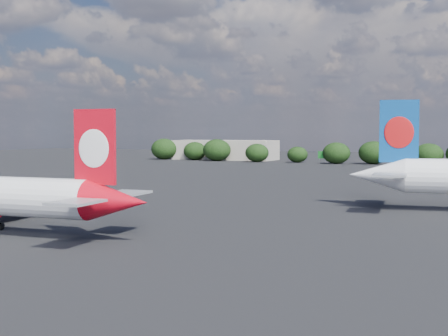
% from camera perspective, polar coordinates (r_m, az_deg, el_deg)
% --- Properties ---
extents(ground, '(500.00, 500.00, 0.00)m').
position_cam_1_polar(ground, '(110.62, 2.71, -2.62)').
color(ground, black).
rests_on(ground, ground).
extents(terminal_building, '(42.00, 16.00, 8.00)m').
position_cam_1_polar(terminal_building, '(257.07, 0.09, 1.66)').
color(terminal_building, gray).
rests_on(terminal_building, ground).
extents(highway_sign, '(6.00, 0.30, 4.50)m').
position_cam_1_polar(highway_sign, '(226.15, 9.33, 1.17)').
color(highway_sign, '#13601C').
rests_on(highway_sign, ground).
extents(billboard_yellow, '(5.00, 0.30, 5.50)m').
position_cam_1_polar(billboard_yellow, '(226.21, 17.09, 1.26)').
color(billboard_yellow, '#F4B015').
rests_on(billboard_yellow, ground).
extents(horizon_treeline, '(201.78, 16.41, 8.66)m').
position_cam_1_polar(horizon_treeline, '(225.34, 13.61, 1.31)').
color(horizon_treeline, black).
rests_on(horizon_treeline, ground).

